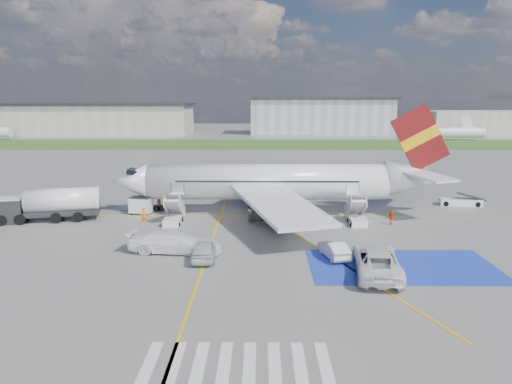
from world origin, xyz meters
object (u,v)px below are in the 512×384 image
Objects in this scene: gpu_cart at (141,206)px; van_white_a at (377,256)px; belt_loader at (461,202)px; car_silver_b at (334,249)px; airliner at (281,182)px; van_white_b at (175,239)px; car_silver_a at (204,250)px; fuel_tanker at (50,207)px.

van_white_a is at bearing -29.61° from gpu_cart.
belt_loader is at bearing -116.12° from van_white_a.
gpu_cart is 23.99m from car_silver_b.
van_white_a is (6.25, -19.31, -2.15)m from airliner.
van_white_b is (-9.18, -14.79, -2.25)m from airliner.
car_silver_a is (-6.59, -16.48, -2.60)m from airliner.
van_white_b reaches higher than belt_loader.
fuel_tanker is 2.18× the size of car_silver_a.
van_white_a is at bearing -39.12° from fuel_tanker.
airliner is at bearing -64.81° from van_white_a.
car_silver_a is (17.23, -12.26, -0.62)m from fuel_tanker.
van_white_a is (12.84, -2.83, 0.45)m from car_silver_a.
fuel_tanker is 33.64m from van_white_a.
fuel_tanker is at bearing 60.43° from van_white_b.
car_silver_a is at bearing -5.17° from van_white_a.
fuel_tanker is at bearing -35.60° from car_silver_a.
car_silver_a is at bearing -9.53° from car_silver_b.
belt_loader is (45.21, 7.89, -1.03)m from fuel_tanker.
gpu_cart is at bearing 30.22° from van_white_b.
car_silver_b is 12.87m from van_white_b.
airliner reaches higher than car_silver_b.
car_silver_a is 3.12m from van_white_b.
belt_loader is 34.48m from car_silver_a.
fuel_tanker is at bearing -19.38° from van_white_a.
car_silver_a is at bearing -47.90° from fuel_tanker.
car_silver_a is at bearing -137.37° from belt_loader.
car_silver_a is at bearing -111.78° from airliner.
airliner is 7.91× the size of car_silver_a.
van_white_b is at bearing -9.06° from van_white_a.
belt_loader is 1.28× the size of car_silver_b.
airliner reaches higher than van_white_a.
fuel_tanker is 1.75× the size of van_white_b.
van_white_a is (2.61, -3.42, 0.57)m from car_silver_b.
airliner is at bearing -89.94° from car_silver_b.
car_silver_a is at bearing -49.93° from gpu_cart.
gpu_cart reaches higher than car_silver_b.
belt_loader is 0.90× the size of van_white_b.
van_white_a is at bearing -72.07° from airliner.
car_silver_b is 0.70× the size of van_white_b.
car_silver_a is (-27.98, -20.15, 0.41)m from belt_loader.
belt_loader is 26.42m from car_silver_b.
car_silver_b is at bearing -125.36° from belt_loader.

